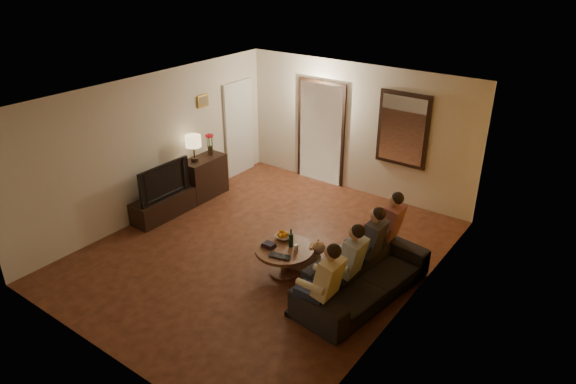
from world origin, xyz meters
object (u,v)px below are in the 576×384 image
Objects in this scene: tv_stand at (164,206)px; person_a at (324,289)px; sofa at (363,276)px; person_d at (387,232)px; coffee_table at (284,261)px; wine_bottle at (291,238)px; laptop at (279,258)px; table_lamp at (194,148)px; bowl at (283,237)px; dresser at (204,177)px; tv at (161,180)px; dog at (305,255)px; person_b at (348,267)px; person_c at (368,249)px.

person_a is at bearing -12.10° from tv_stand.
sofa is 0.95m from person_d.
person_d reaches higher than coffee_table.
laptop is (0.05, -0.38, -0.14)m from wine_bottle.
table_lamp reaches higher than bowl.
person_a is (4.06, -0.87, 0.39)m from tv_stand.
person_d is at bearing 90.00° from person_a.
sofa is at bearing 5.50° from wine_bottle.
dresser is 3.20m from wine_bottle.
tv is 4.15m from person_a.
wine_bottle is (2.97, -0.08, -0.14)m from tv.
wine_bottle is at bearing -136.92° from person_d.
wine_bottle is at bearing -1.62° from tv_stand.
dog is (3.12, -0.81, -0.80)m from table_lamp.
person_a is at bearing -36.29° from laptop.
tv is 0.94× the size of person_b.
tv_stand is 3.81× the size of laptop.
person_c is at bearing -10.65° from dresser.
sofa is at bearing -83.66° from person_d.
person_b is 1.35m from bowl.
tv is (0.00, -0.87, -0.34)m from table_lamp.
dresser reaches higher than dog.
person_b is 0.60m from person_c.
tv reaches higher than sofa.
person_b reaches higher than dresser.
dog is at bearing -164.33° from person_c.
dog is at bearing 45.61° from wine_bottle.
person_a is at bearing -25.81° from dresser.
tv is (0.00, 0.00, 0.53)m from tv_stand.
dresser is at bearing 0.00° from tv.
table_lamp is 1.74× the size of wine_bottle.
tv_stand is 1.04× the size of person_a.
laptop is at bearing -82.50° from wine_bottle.
laptop is at bearing -27.25° from dresser.
person_b reaches higher than wine_bottle.
tv_stand is at bearing 176.19° from person_b.
coffee_table is at bearing 175.67° from person_b.
person_a and person_b have the same top height.
person_c is 1.34× the size of coffee_table.
person_b is at bearing -93.81° from tv.
table_lamp is at bearing 86.64° from sofa.
tv_stand is at bearing 98.50° from sofa.
tv is 2.98m from wine_bottle.
wine_bottle is (0.23, -0.12, 0.12)m from bowl.
sofa is 1.85× the size of person_b.
table_lamp is at bearing 160.12° from coffee_table.
person_c is at bearing 20.90° from wine_bottle.
dog is at bearing 96.03° from sofa.
table_lamp is 1.64× the size of laptop.
dog is at bearing 134.96° from person_a.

